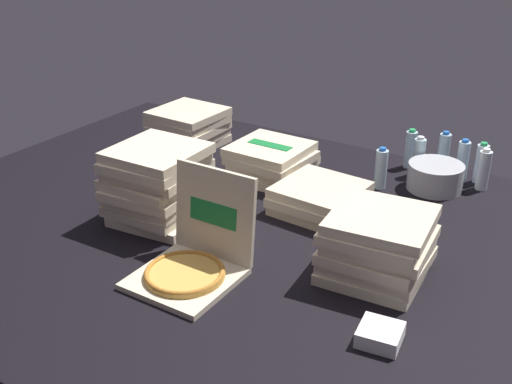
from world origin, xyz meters
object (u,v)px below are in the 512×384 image
water_bottle_3 (463,160)px  water_bottle_4 (419,157)px  water_bottle_1 (481,163)px  pizza_stack_right_far (271,161)px  water_bottle_5 (410,149)px  water_bottle_0 (381,169)px  water_bottle_2 (484,170)px  pizza_stack_left_far (320,198)px  ice_bucket (435,177)px  pizza_stack_left_near (378,245)px  napkin_pile (380,335)px  open_pizza_box (193,258)px  water_bottle_6 (444,152)px  pizza_stack_center_far (157,184)px  pizza_stack_center_near (188,127)px

water_bottle_3 → water_bottle_4: (-0.21, -0.08, 0.00)m
water_bottle_4 → water_bottle_1: bearing=15.9°
pizza_stack_right_far → water_bottle_5: water_bottle_5 is taller
water_bottle_0 → water_bottle_2: 0.51m
pizza_stack_left_far → ice_bucket: (0.37, 0.53, 0.00)m
pizza_stack_left_near → napkin_pile: pizza_stack_left_near is taller
pizza_stack_right_far → napkin_pile: (1.00, -0.96, -0.06)m
water_bottle_1 → pizza_stack_left_near: bearing=-95.7°
pizza_stack_right_far → water_bottle_5: size_ratio=1.87×
water_bottle_0 → water_bottle_5: (0.03, 0.34, 0.00)m
pizza_stack_right_far → water_bottle_0: water_bottle_0 is taller
open_pizza_box → water_bottle_3: open_pizza_box is taller
pizza_stack_left_far → water_bottle_4: water_bottle_4 is taller
pizza_stack_left_near → water_bottle_1: 1.10m
pizza_stack_left_near → water_bottle_3: (0.02, 1.10, -0.03)m
water_bottle_4 → water_bottle_6: size_ratio=1.00×
water_bottle_4 → water_bottle_6: bearing=58.9°
pizza_stack_right_far → water_bottle_6: water_bottle_6 is taller
open_pizza_box → water_bottle_3: 1.60m
open_pizza_box → pizza_stack_center_far: size_ratio=0.99×
water_bottle_5 → open_pizza_box: bearing=-102.6°
water_bottle_4 → napkin_pile: size_ratio=1.55×
open_pizza_box → ice_bucket: open_pizza_box is taller
ice_bucket → water_bottle_1: size_ratio=1.27×
pizza_stack_center_far → water_bottle_6: 1.55m
ice_bucket → water_bottle_3: (0.07, 0.20, 0.04)m
water_bottle_0 → pizza_stack_center_far: bearing=-130.2°
pizza_stack_center_far → water_bottle_1: bearing=46.7°
pizza_stack_left_near → pizza_stack_center_near: 1.65m
pizza_stack_left_far → pizza_stack_right_far: bearing=150.7°
napkin_pile → pizza_stack_left_near: bearing=114.5°
open_pizza_box → water_bottle_1: (0.70, 1.48, 0.03)m
pizza_stack_center_near → water_bottle_6: size_ratio=1.86×
water_bottle_2 → water_bottle_4: bearing=-178.9°
water_bottle_6 → napkin_pile: (0.27, -1.53, -0.08)m
pizza_stack_left_near → water_bottle_4: size_ratio=1.91×
pizza_stack_center_far → water_bottle_0: pizza_stack_center_far is taller
pizza_stack_center_near → pizza_stack_right_far: pizza_stack_center_near is taller
pizza_stack_right_far → pizza_stack_center_far: bearing=-105.3°
open_pizza_box → pizza_stack_center_near: size_ratio=1.03×
pizza_stack_center_far → napkin_pile: size_ratio=3.02×
pizza_stack_right_far → water_bottle_0: bearing=18.0°
pizza_stack_left_far → water_bottle_5: bearing=77.0°
open_pizza_box → water_bottle_1: 1.64m
pizza_stack_right_far → water_bottle_2: 1.06m
pizza_stack_left_near → pizza_stack_right_far: size_ratio=1.02×
pizza_stack_center_far → water_bottle_3: bearing=49.0°
water_bottle_3 → pizza_stack_left_far: bearing=-121.6°
pizza_stack_left_far → open_pizza_box: bearing=-102.3°
water_bottle_5 → water_bottle_1: bearing=0.1°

